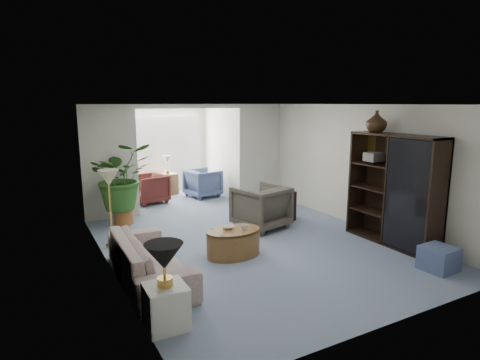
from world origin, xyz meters
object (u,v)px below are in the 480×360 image
framed_picture (365,145)px  coffee_cup (244,227)px  wingback_chair (261,207)px  entertainment_cabinet (394,190)px  coffee_bowl (228,227)px  cabinet_urn (377,121)px  side_table_dark (281,205)px  floor_lamp (109,178)px  ottoman (439,258)px  plant_pot (124,216)px  sunroom_table (168,184)px  sunroom_chair_blue (203,183)px  coffee_table (233,243)px  table_lamp (164,256)px  end_table (166,306)px  sunroom_chair_maroon (149,189)px  sofa (149,258)px

framed_picture → coffee_cup: framed_picture is taller
framed_picture → wingback_chair: bearing=152.5°
coffee_cup → wingback_chair: (1.05, 1.19, -0.06)m
wingback_chair → entertainment_cabinet: bearing=116.7°
coffee_bowl → cabinet_urn: cabinet_urn is taller
framed_picture → side_table_dark: (-1.14, 1.25, -1.38)m
floor_lamp → ottoman: (4.18, -3.46, -1.06)m
entertainment_cabinet → plant_pot: bearing=138.6°
framed_picture → sunroom_table: size_ratio=0.86×
coffee_cup → sunroom_chair_blue: (1.14, 4.33, -0.12)m
plant_pot → sunroom_chair_blue: 2.93m
sunroom_table → cabinet_urn: bearing=-66.9°
wingback_chair → ottoman: wingback_chair is taller
coffee_cup → ottoman: size_ratio=0.22×
coffee_table → sunroom_table: bearing=83.8°
coffee_table → ottoman: 3.21m
table_lamp → sunroom_chair_blue: table_lamp is taller
table_lamp → entertainment_cabinet: size_ratio=0.22×
floor_lamp → sunroom_chair_blue: floor_lamp is taller
floor_lamp → plant_pot: 1.76m
coffee_bowl → wingback_chair: (1.25, 0.99, -0.03)m
end_table → framed_picture: bearing=19.8°
sunroom_chair_maroon → sunroom_table: 1.06m
end_table → wingback_chair: wingback_chair is taller
floor_lamp → coffee_bowl: size_ratio=1.81×
sunroom_chair_maroon → sunroom_table: (0.75, 0.75, -0.08)m
end_table → coffee_table: 2.31m
entertainment_cabinet → sunroom_chair_blue: 5.32m
sofa → coffee_cup: (1.65, 0.12, 0.18)m
coffee_bowl → ottoman: size_ratio=0.43×
end_table → floor_lamp: (-0.00, 2.99, 1.00)m
entertainment_cabinet → ottoman: size_ratio=4.30×
table_lamp → floor_lamp: 3.02m
floor_lamp → plant_pot: floor_lamp is taller
entertainment_cabinet → coffee_table: bearing=163.5°
table_lamp → side_table_dark: bearing=39.4°
end_table → wingback_chair: 3.94m
coffee_bowl → coffee_cup: size_ratio=1.94×
sunroom_chair_blue → side_table_dark: bearing=-177.6°
entertainment_cabinet → plant_pot: size_ratio=4.98×
floor_lamp → sunroom_table: 4.32m
coffee_table → floor_lamp: bearing=140.1°
framed_picture → floor_lamp: (-4.74, 1.29, -0.45)m
table_lamp → coffee_cup: 2.39m
coffee_bowl → sunroom_chair_maroon: bearing=92.2°
coffee_cup → cabinet_urn: cabinet_urn is taller
framed_picture → entertainment_cabinet: size_ratio=0.25×
coffee_table → sunroom_chair_blue: size_ratio=1.15×
entertainment_cabinet → framed_picture: bearing=76.6°
framed_picture → coffee_cup: size_ratio=4.89×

